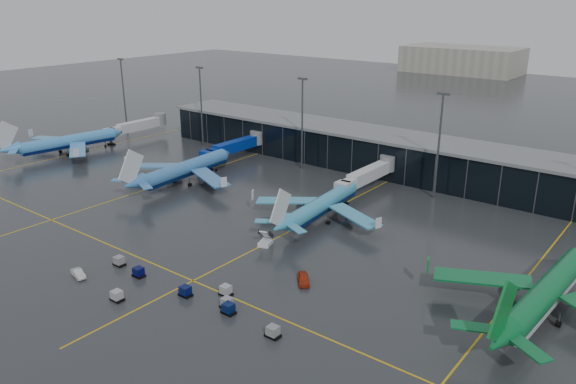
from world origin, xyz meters
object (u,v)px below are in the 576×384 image
Objects in this scene: baggage_carts at (186,293)px; mobile_airstair at (266,241)px; airliner_arkefly at (186,160)px; airliner_klm_near at (323,195)px; airliner_aer_lingus at (549,278)px; airliner_klm_west at (68,134)px; service_van_white at (78,273)px; service_van_red at (303,279)px.

mobile_airstair is (-2.98, 23.50, 0.01)m from baggage_carts.
airliner_arkefly is 1.04× the size of baggage_carts.
baggage_carts is at bearing -92.60° from airliner_klm_near.
airliner_aer_lingus reaches higher than mobile_airstair.
airliner_klm_west is 1.03× the size of baggage_carts.
airliner_klm_west is 86.68m from service_van_white.
service_van_white is at bearing -147.41° from airliner_aer_lingus.
airliner_klm_near is 7.79× the size of service_van_red.
airliner_klm_near is 0.89× the size of airliner_aer_lingus.
mobile_airstair is 0.92× the size of service_van_white.
airliner_arkefly is 92.16m from airliner_aer_lingus.
service_van_red is at bearing -42.31° from service_van_white.
baggage_carts is (-47.19, -30.28, -5.53)m from airliner_aer_lingus.
mobile_airstair is (41.40, -17.15, -5.40)m from airliner_arkefly.
airliner_arkefly is 9.81× the size of service_van_white.
airliner_aer_lingus reaches higher than service_van_white.
service_van_white is (24.26, -47.43, -5.49)m from airliner_arkefly.
airliner_arkefly is at bearing 114.31° from service_van_red.
airliner_aer_lingus reaches higher than airliner_klm_near.
baggage_carts is at bearing -169.58° from service_van_red.
airliner_klm_west is at bearing 177.09° from airliner_klm_near.
service_van_red is 1.14× the size of service_van_white.
mobile_airstair is at bearing 97.24° from baggage_carts.
baggage_carts is at bearing -47.23° from airliner_arkefly.
airliner_klm_west reaches higher than service_van_white.
service_van_red is (13.94, -25.74, -4.80)m from airliner_klm_near.
airliner_arkefly is 0.98× the size of airliner_aer_lingus.
service_van_white is (-17.14, -30.28, -0.10)m from mobile_airstair.
airliner_klm_near is at bearing 92.53° from baggage_carts.
service_van_red is at bearing -66.69° from airliner_klm_near.
baggage_carts is (94.29, -37.76, -5.38)m from airliner_klm_west.
service_van_red is at bearing -153.56° from airliner_aer_lingus.
airliner_klm_west is 1.10× the size of airliner_klm_near.
airliner_klm_near reaches higher than service_van_red.
airliner_klm_near is (92.46, 3.60, -0.54)m from airliner_klm_west.
service_van_red is at bearing 52.21° from baggage_carts.
service_van_red reaches higher than service_van_white.
airliner_aer_lingus is (49.02, -11.08, 0.70)m from airliner_klm_near.
baggage_carts is (44.39, -40.65, -5.41)m from airliner_arkefly.
mobile_airstair is (-1.16, -17.86, -4.83)m from airliner_klm_near.
airliner_klm_near is at bearing 171.02° from airliner_aer_lingus.
airliner_klm_west reaches higher than service_van_red.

